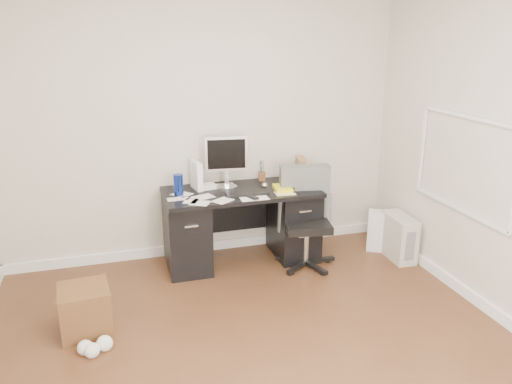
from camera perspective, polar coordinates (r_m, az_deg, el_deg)
ground at (r=3.70m, az=0.60°, el=-19.01°), size 4.00×4.00×0.00m
room_shell at (r=3.05m, az=1.13°, el=7.24°), size 4.02×4.02×2.71m
desk at (r=4.98m, az=-1.65°, el=-3.62°), size 1.50×0.70×0.75m
loose_papers at (r=4.77m, az=-3.86°, el=-0.14°), size 1.10×0.60×0.00m
lcd_monitor at (r=4.86m, az=-3.41°, el=3.44°), size 0.44×0.28×0.52m
keyboard at (r=4.72m, az=-1.02°, el=-0.16°), size 0.41×0.15×0.02m
computer_mouse at (r=4.90m, az=1.00°, el=0.75°), size 0.07×0.07×0.06m
travel_mug at (r=4.73m, az=-8.86°, el=0.81°), size 0.10×0.10×0.20m
white_binder at (r=4.89m, az=-6.85°, el=1.90°), size 0.14×0.25×0.28m
magazine_file at (r=5.14m, az=5.14°, el=2.59°), size 0.15×0.23×0.25m
pen_cup at (r=5.14m, az=0.69°, el=2.44°), size 0.11×0.11×0.21m
yellow_book at (r=4.85m, az=3.13°, el=0.43°), size 0.20×0.24×0.04m
paper_remote at (r=4.63m, az=-0.26°, el=-0.53°), size 0.26×0.21×0.02m
office_chair at (r=4.85m, az=5.84°, el=-3.10°), size 0.65×0.65×0.98m
pc_tower at (r=5.30m, az=15.97°, el=-4.97°), size 0.22×0.46×0.45m
shopping_bag at (r=5.44m, az=14.29°, el=-4.36°), size 0.39×0.35×0.43m
wicker_basket at (r=4.14m, az=-18.92°, el=-12.62°), size 0.40×0.40×0.37m
desk_printer at (r=5.24m, az=4.19°, el=-5.96°), size 0.39×0.33×0.22m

